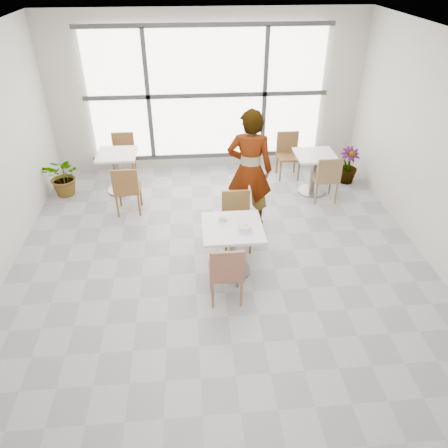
{
  "coord_description": "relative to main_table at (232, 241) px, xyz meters",
  "views": [
    {
      "loc": [
        -0.38,
        -4.7,
        3.86
      ],
      "look_at": [
        0.0,
        -0.3,
        1.0
      ],
      "focal_mm": 34.46,
      "sensor_mm": 36.0,
      "label": 1
    }
  ],
  "objects": [
    {
      "name": "floor",
      "position": [
        -0.14,
        -0.01,
        -0.52
      ],
      "size": [
        7.0,
        7.0,
        0.0
      ],
      "primitive_type": "plane",
      "color": "#9E9EA5",
      "rests_on": "ground"
    },
    {
      "name": "chair_near",
      "position": [
        -0.14,
        -0.61,
        -0.02
      ],
      "size": [
        0.42,
        0.42,
        0.87
      ],
      "rotation": [
        0.0,
        0.0,
        3.14
      ],
      "color": "#A26851",
      "rests_on": "ground"
    },
    {
      "name": "ceiling",
      "position": [
        -0.14,
        -0.01,
        2.48
      ],
      "size": [
        7.0,
        7.0,
        0.0
      ],
      "primitive_type": "plane",
      "rotation": [
        3.14,
        0.0,
        0.0
      ],
      "color": "white",
      "rests_on": "ground"
    },
    {
      "name": "main_table",
      "position": [
        0.0,
        0.0,
        0.0
      ],
      "size": [
        0.8,
        0.8,
        0.75
      ],
      "color": "white",
      "rests_on": "ground"
    },
    {
      "name": "window",
      "position": [
        -0.14,
        3.42,
        0.98
      ],
      "size": [
        4.6,
        0.07,
        2.52
      ],
      "color": "white",
      "rests_on": "ground"
    },
    {
      "name": "bg_chair_left_far",
      "position": [
        -1.79,
        3.16,
        -0.02
      ],
      "size": [
        0.42,
        0.42,
        0.87
      ],
      "color": "brown",
      "rests_on": "ground"
    },
    {
      "name": "plant_right",
      "position": [
        2.49,
        2.55,
        -0.18
      ],
      "size": [
        0.4,
        0.4,
        0.69
      ],
      "primitive_type": "imported",
      "rotation": [
        0.0,
        0.0,
        0.05
      ],
      "color": "#438344",
      "rests_on": "ground"
    },
    {
      "name": "bg_chair_right_near",
      "position": [
        1.84,
        1.82,
        -0.02
      ],
      "size": [
        0.42,
        0.42,
        0.87
      ],
      "rotation": [
        0.0,
        0.0,
        3.14
      ],
      "color": "olive",
      "rests_on": "ground"
    },
    {
      "name": "chair_far",
      "position": [
        0.13,
        0.66,
        -0.02
      ],
      "size": [
        0.42,
        0.42,
        0.87
      ],
      "color": "olive",
      "rests_on": "ground"
    },
    {
      "name": "bg_table_left",
      "position": [
        -1.82,
        2.56,
        -0.04
      ],
      "size": [
        0.7,
        0.7,
        0.75
      ],
      "color": "white",
      "rests_on": "ground"
    },
    {
      "name": "bg_chair_left_near",
      "position": [
        -1.58,
        1.71,
        -0.02
      ],
      "size": [
        0.42,
        0.42,
        0.87
      ],
      "rotation": [
        0.0,
        0.0,
        3.14
      ],
      "color": "brown",
      "rests_on": "ground"
    },
    {
      "name": "wall_back",
      "position": [
        -0.14,
        3.49,
        0.98
      ],
      "size": [
        6.0,
        0.0,
        6.0
      ],
      "primitive_type": "plane",
      "rotation": [
        1.57,
        0.0,
        0.0
      ],
      "color": "silver",
      "rests_on": "ground"
    },
    {
      "name": "bg_table_right",
      "position": [
        1.72,
        2.21,
        -0.04
      ],
      "size": [
        0.7,
        0.7,
        0.75
      ],
      "color": "white",
      "rests_on": "ground"
    },
    {
      "name": "oatmeal_bowl",
      "position": [
        0.15,
        -0.11,
        0.27
      ],
      "size": [
        0.21,
        0.21,
        0.1
      ],
      "color": "white",
      "rests_on": "main_table"
    },
    {
      "name": "bg_chair_right_far",
      "position": [
        1.39,
        2.94,
        -0.02
      ],
      "size": [
        0.42,
        0.42,
        0.87
      ],
      "color": "brown",
      "rests_on": "ground"
    },
    {
      "name": "coffee_cup",
      "position": [
        -0.12,
        0.15,
        0.26
      ],
      "size": [
        0.16,
        0.13,
        0.07
      ],
      "color": "silver",
      "rests_on": "main_table"
    },
    {
      "name": "person",
      "position": [
        0.39,
        1.23,
        0.44
      ],
      "size": [
        0.78,
        0.59,
        1.93
      ],
      "primitive_type": "imported",
      "rotation": [
        0.0,
        0.0,
        2.94
      ],
      "color": "black",
      "rests_on": "ground"
    },
    {
      "name": "plant_left",
      "position": [
        -2.79,
        2.49,
        -0.15
      ],
      "size": [
        0.81,
        0.75,
        0.74
      ],
      "primitive_type": "imported",
      "rotation": [
        0.0,
        0.0,
        -0.3
      ],
      "color": "#3C803A",
      "rests_on": "ground"
    }
  ]
}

